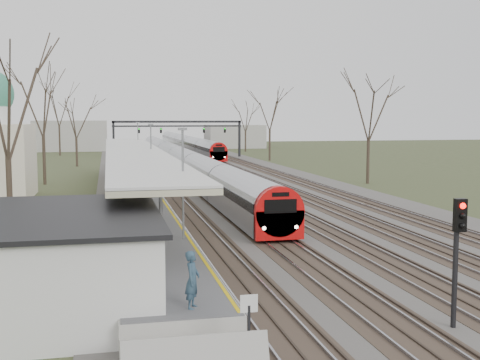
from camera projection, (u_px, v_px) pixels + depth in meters
The scene contains 12 objects.
track_bed at pixel (208, 174), 68.91m from camera, with size 24.00×160.00×0.22m.
platform at pixel (132, 190), 49.86m from camera, with size 3.50×69.00×1.00m, color #9E9B93.
canopy at pixel (134, 152), 45.13m from camera, with size 4.10×50.00×3.11m.
station_building at pixel (64, 263), 20.36m from camera, with size 6.00×9.00×3.20m, color silver.
signal_gantry at pixel (178, 128), 97.54m from camera, with size 21.00×0.59×6.08m.
tree_west_near at pixel (6, 102), 30.68m from camera, with size 5.00×5.00×10.30m.
tree_west_far at pixel (42, 102), 57.59m from camera, with size 5.50×5.50×11.33m.
tree_east_far at pixel (369, 110), 58.48m from camera, with size 5.00×5.00×10.30m.
train_near at pixel (178, 159), 74.04m from camera, with size 2.62×90.21×3.05m.
train_far at pixel (185, 143), 121.80m from camera, with size 2.62×75.21×3.05m.
passenger at pixel (192, 280), 17.27m from camera, with size 0.62×0.41×1.70m, color #2D4759.
signal_post at pixel (457, 243), 18.08m from camera, with size 0.35×0.45×4.10m.
Camera 1 is at (-10.98, -12.78, 6.48)m, focal length 45.00 mm.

